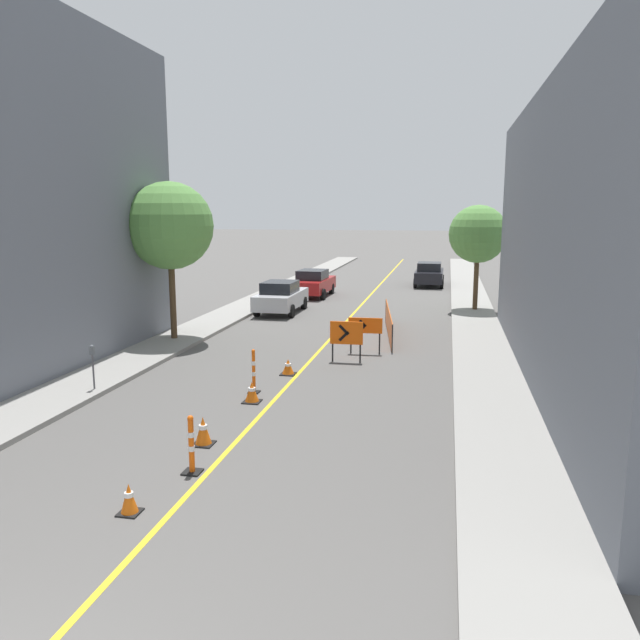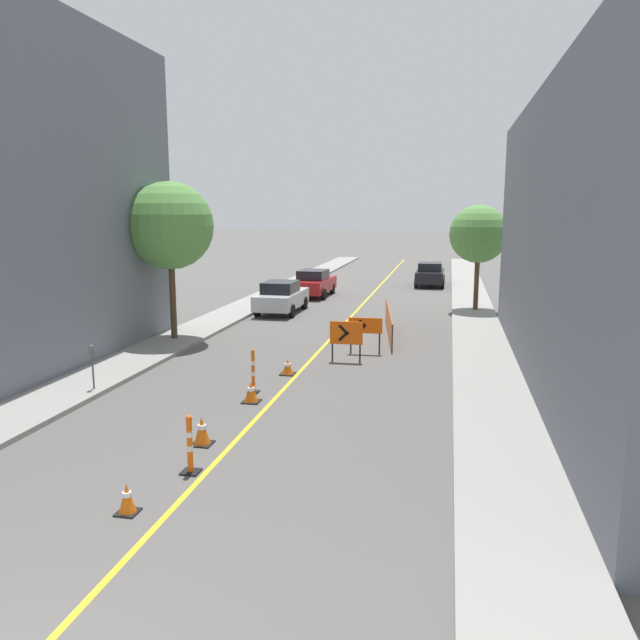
{
  "view_description": "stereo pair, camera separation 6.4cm",
  "coord_description": "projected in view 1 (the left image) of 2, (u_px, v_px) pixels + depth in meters",
  "views": [
    {
      "loc": [
        4.46,
        -3.91,
        5.1
      ],
      "look_at": [
        -0.14,
        18.63,
        1.0
      ],
      "focal_mm": 35.0,
      "sensor_mm": 36.0,
      "label": 1
    },
    {
      "loc": [
        4.53,
        -3.9,
        5.1
      ],
      "look_at": [
        -0.14,
        18.63,
        1.0
      ],
      "focal_mm": 35.0,
      "sensor_mm": 36.0,
      "label": 2
    }
  ],
  "objects": [
    {
      "name": "traffic_cone_third",
      "position": [
        252.0,
        392.0,
        16.65
      ],
      "size": [
        0.47,
        0.47,
        0.56
      ],
      "color": "black",
      "rests_on": "ground_plane"
    },
    {
      "name": "delineator_post_front",
      "position": [
        191.0,
        448.0,
        12.13
      ],
      "size": [
        0.35,
        0.35,
        1.18
      ],
      "color": "black",
      "rests_on": "ground_plane"
    },
    {
      "name": "arrow_barricade_primary",
      "position": [
        346.0,
        334.0,
        20.92
      ],
      "size": [
        1.11,
        0.1,
        1.39
      ],
      "rotation": [
        0.0,
        0.0,
        0.02
      ],
      "color": "#EF560C",
      "rests_on": "ground_plane"
    },
    {
      "name": "parked_car_curb_far",
      "position": [
        429.0,
        274.0,
        41.88
      ],
      "size": [
        1.93,
        4.31,
        1.59
      ],
      "rotation": [
        0.0,
        0.0,
        -0.01
      ],
      "color": "black",
      "rests_on": "ground_plane"
    },
    {
      "name": "sidewalk_left",
      "position": [
        265.0,
        297.0,
        36.07
      ],
      "size": [
        2.09,
        60.94,
        0.13
      ],
      "color": "gray",
      "rests_on": "ground_plane"
    },
    {
      "name": "parked_car_curb_mid",
      "position": [
        313.0,
        283.0,
        36.79
      ],
      "size": [
        1.98,
        4.37,
        1.59
      ],
      "rotation": [
        0.0,
        0.0,
        -0.04
      ],
      "color": "maroon",
      "rests_on": "ground_plane"
    },
    {
      "name": "street_tree_left_near",
      "position": [
        170.0,
        226.0,
        23.63
      ],
      "size": [
        3.33,
        3.33,
        6.01
      ],
      "color": "#4C3823",
      "rests_on": "sidewalk_left"
    },
    {
      "name": "delineator_post_rear",
      "position": [
        254.0,
        374.0,
        17.47
      ],
      "size": [
        0.3,
        0.3,
        1.25
      ],
      "color": "black",
      "rests_on": "ground_plane"
    },
    {
      "name": "parked_car_curb_near",
      "position": [
        281.0,
        297.0,
        30.97
      ],
      "size": [
        1.94,
        4.32,
        1.59
      ],
      "rotation": [
        0.0,
        0.0,
        -0.01
      ],
      "color": "#B7B7BC",
      "rests_on": "ground_plane"
    },
    {
      "name": "traffic_cone_fourth",
      "position": [
        288.0,
        367.0,
        19.45
      ],
      "size": [
        0.47,
        0.47,
        0.49
      ],
      "color": "black",
      "rests_on": "ground_plane"
    },
    {
      "name": "traffic_cone_second",
      "position": [
        203.0,
        431.0,
        13.64
      ],
      "size": [
        0.45,
        0.45,
        0.64
      ],
      "color": "black",
      "rests_on": "ground_plane"
    },
    {
      "name": "safety_mesh_fence",
      "position": [
        389.0,
        323.0,
        25.48
      ],
      "size": [
        0.9,
        6.41,
        1.04
      ],
      "rotation": [
        0.0,
        0.0,
        1.7
      ],
      "color": "#EF560C",
      "rests_on": "ground_plane"
    },
    {
      "name": "sidewalk_right",
      "position": [
        471.0,
        303.0,
        33.78
      ],
      "size": [
        2.09,
        60.94,
        0.13
      ],
      "color": "gray",
      "rests_on": "ground_plane"
    },
    {
      "name": "lane_stripe",
      "position": [
        365.0,
        301.0,
        34.94
      ],
      "size": [
        0.12,
        60.94,
        0.01
      ],
      "color": "gold",
      "rests_on": "ground_plane"
    },
    {
      "name": "parking_meter_far_curb",
      "position": [
        92.0,
        358.0,
        17.31
      ],
      "size": [
        0.12,
        0.11,
        1.26
      ],
      "color": "#4C4C51",
      "rests_on": "sidewalk_left"
    },
    {
      "name": "arrow_barricade_secondary",
      "position": [
        365.0,
        327.0,
        22.13
      ],
      "size": [
        1.21,
        0.12,
        1.3
      ],
      "rotation": [
        0.0,
        0.0,
        0.05
      ],
      "color": "#EF560C",
      "rests_on": "ground_plane"
    },
    {
      "name": "street_tree_right_near",
      "position": [
        478.0,
        234.0,
        30.71
      ],
      "size": [
        2.85,
        2.85,
        5.18
      ],
      "color": "#4C3823",
      "rests_on": "sidewalk_right"
    },
    {
      "name": "traffic_cone_nearest",
      "position": [
        129.0,
        499.0,
        10.55
      ],
      "size": [
        0.37,
        0.37,
        0.54
      ],
      "color": "black",
      "rests_on": "ground_plane"
    }
  ]
}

